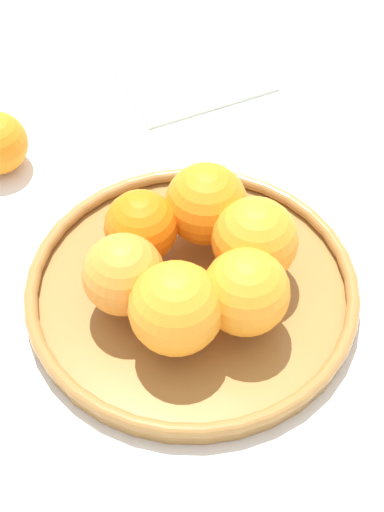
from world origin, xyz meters
TOP-DOWN VIEW (x-y plane):
  - ground_plane at (0.00, 0.00)m, footprint 4.00×4.00m
  - fruit_bowl at (0.00, 0.00)m, footprint 0.32×0.32m
  - orange_pile at (0.00, 0.00)m, footprint 0.20×0.20m
  - napkin_folded at (-0.29, 0.21)m, footprint 0.20×0.20m

SIDE VIEW (x-z plane):
  - ground_plane at x=0.00m, z-range 0.00..0.00m
  - napkin_folded at x=-0.29m, z-range 0.00..0.01m
  - fruit_bowl at x=0.00m, z-range 0.00..0.03m
  - orange_pile at x=0.00m, z-range 0.02..0.11m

